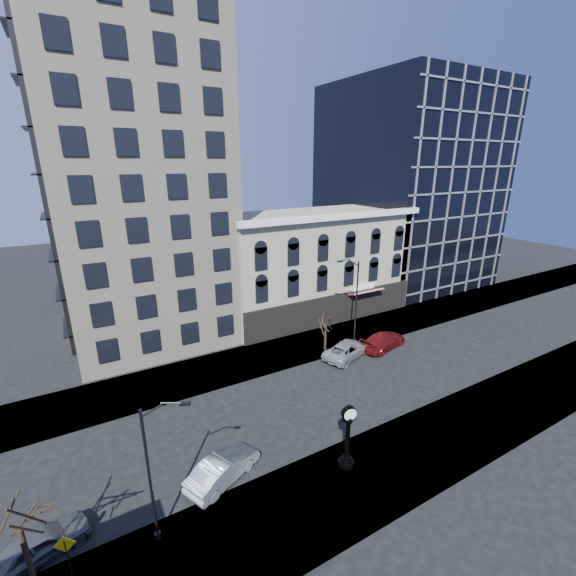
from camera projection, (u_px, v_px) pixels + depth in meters
ground at (291, 407)px, 29.03m from camera, size 160.00×160.00×0.00m
sidewalk_far at (248, 361)px, 35.60m from camera, size 160.00×6.00×0.12m
sidewalk_near at (361, 478)px, 22.43m from camera, size 160.00×6.00×0.12m
cream_tower at (132, 142)px, 35.63m from camera, size 15.90×15.40×42.50m
victorian_row at (311, 264)px, 45.91m from camera, size 22.60×11.19×12.50m
glass_office at (406, 187)px, 56.99m from camera, size 20.00×20.15×28.00m
street_clock at (347, 438)px, 22.78m from camera, size 0.97×0.97×4.26m
street_lamp_near at (157, 437)px, 17.03m from camera, size 1.92×0.96×7.83m
street_lamp_far at (351, 279)px, 36.79m from camera, size 2.28×0.83×8.98m
bare_tree_near at (14, 512)px, 14.37m from camera, size 3.91×3.91×6.71m
bare_tree_far at (326, 319)px, 36.73m from camera, size 2.44×2.44×4.19m
warning_sign at (66, 551)px, 16.30m from camera, size 0.85×0.23×2.63m
car_near_a at (41, 543)px, 17.93m from camera, size 4.50×2.79×1.43m
car_near_b at (223, 468)px, 22.21m from camera, size 5.02×3.51×1.57m
car_far_a at (346, 350)px, 36.21m from camera, size 5.82×4.10×1.48m
car_far_b at (383, 340)px, 38.01m from camera, size 5.87×3.46×1.60m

